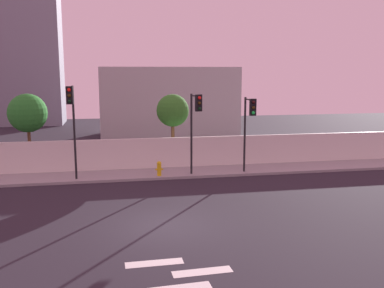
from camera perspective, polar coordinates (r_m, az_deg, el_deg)
name	(u,v)px	position (r m, az deg, el deg)	size (l,w,h in m)	color
ground_plane	(164,225)	(16.84, -3.78, -10.72)	(80.00, 80.00, 0.00)	#241F28
sidewalk	(146,174)	(24.64, -6.15, -4.02)	(36.00, 2.40, 0.15)	gray
perimeter_wall	(144,153)	(25.70, -6.43, -1.24)	(36.00, 0.18, 1.80)	silver
crosswalk_marking	(186,280)	(12.74, -0.82, -17.65)	(3.14, 3.04, 0.01)	silver
traffic_light_left	(195,117)	(23.30, 0.45, 3.66)	(0.46, 1.17, 4.51)	black
traffic_light_center	(72,113)	(22.89, -15.67, 4.01)	(0.35, 1.24, 4.99)	black
traffic_light_right	(249,119)	(23.74, 7.61, 3.37)	(0.35, 1.77, 4.29)	black
fire_hydrant	(159,168)	(23.86, -4.39, -3.19)	(0.44, 0.26, 0.81)	gold
roadside_tree_leftmost	(28,113)	(27.26, -21.01, 3.83)	(2.30, 2.30, 4.58)	brown
roadside_tree_midleft	(173,111)	(27.11, -2.59, 4.41)	(2.05, 2.05, 4.47)	brown
low_building_distant	(168,102)	(39.62, -3.23, 5.62)	(12.19, 6.00, 6.28)	#ABABAB
tower_on_skyline	(26,19)	(52.23, -21.18, 15.18)	(7.07, 5.00, 23.08)	gray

